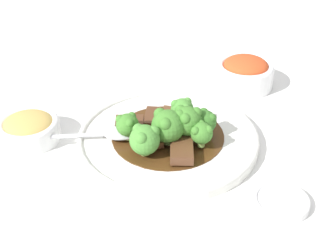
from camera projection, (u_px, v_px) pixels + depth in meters
ground_plane at (168, 143)px, 0.78m from camera, size 4.00×4.00×0.00m
main_plate at (168, 138)px, 0.78m from camera, size 0.30×0.30×0.02m
beef_strip_0 at (146, 136)px, 0.76m from camera, size 0.08×0.06×0.01m
beef_strip_1 at (182, 149)px, 0.73m from camera, size 0.07×0.07×0.01m
beef_strip_2 at (152, 118)px, 0.80m from camera, size 0.05×0.06×0.01m
beef_strip_3 at (180, 114)px, 0.82m from camera, size 0.07×0.06×0.01m
beef_strip_4 at (130, 123)px, 0.78m from camera, size 0.05×0.06×0.02m
broccoli_floret_0 at (187, 120)px, 0.74m from camera, size 0.05×0.05×0.06m
broccoli_floret_1 at (183, 110)px, 0.77m from camera, size 0.04×0.04×0.05m
broccoli_floret_2 at (202, 133)px, 0.73m from camera, size 0.04×0.04×0.04m
broccoli_floret_3 at (168, 125)px, 0.73m from camera, size 0.05×0.05×0.06m
broccoli_floret_4 at (127, 125)px, 0.75m from camera, size 0.04×0.04×0.05m
broccoli_floret_5 at (205, 121)px, 0.76m from camera, size 0.04×0.04×0.04m
broccoli_floret_6 at (145, 139)px, 0.71m from camera, size 0.05×0.05×0.05m
serving_spoon at (112, 133)px, 0.76m from camera, size 0.15×0.18×0.01m
side_bowl_kimchi at (245, 72)px, 0.93m from camera, size 0.11×0.11×0.06m
side_bowl_appetizer at (29, 128)px, 0.78m from camera, size 0.10×0.10×0.04m
sauce_dish at (281, 201)px, 0.66m from camera, size 0.08×0.08×0.01m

